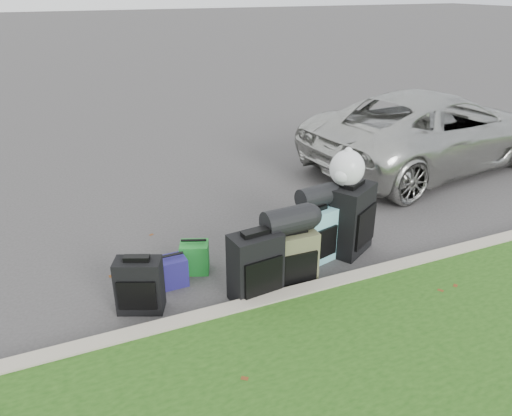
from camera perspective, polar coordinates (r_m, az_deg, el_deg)
name	(u,v)px	position (r m, az deg, el deg)	size (l,w,h in m)	color
ground	(270,254)	(6.04, 1.64, -5.32)	(120.00, 120.00, 0.00)	#383535
curb	(312,292)	(5.25, 6.39, -9.53)	(120.00, 0.18, 0.15)	#9E937F
suv	(433,129)	(9.29, 19.62, 8.45)	(2.19, 4.76, 1.32)	#B7B7B2
suitcase_small_black	(140,285)	(5.08, -13.16, -8.61)	(0.45, 0.25, 0.56)	black
suitcase_large_black_left	(255,267)	(5.07, -0.07, -6.79)	(0.51, 0.31, 0.74)	black
suitcase_olive	(294,259)	(5.34, 4.39, -5.80)	(0.46, 0.29, 0.63)	#46482E
suitcase_teal	(315,236)	(5.80, 6.79, -3.19)	(0.46, 0.27, 0.65)	#5C9DAA
suitcase_large_black_right	(352,219)	(6.03, 10.87, -1.28)	(0.57, 0.34, 0.85)	black
tote_green	(195,257)	(5.67, -7.03, -5.62)	(0.31, 0.25, 0.35)	#1C8129
tote_navy	(172,271)	(5.47, -9.57, -7.17)	(0.30, 0.24, 0.32)	navy
duffel_left	(288,221)	(5.11, 3.67, -1.45)	(0.28, 0.28, 0.52)	black
duffel_right	(316,196)	(5.70, 6.92, 1.33)	(0.25, 0.25, 0.44)	black
trash_bag	(347,168)	(5.81, 10.38, 4.49)	(0.41, 0.41, 0.41)	white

